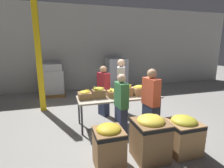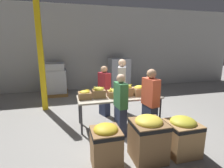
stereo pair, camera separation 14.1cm
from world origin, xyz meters
name	(u,v)px [view 2 (the right image)]	position (x,y,z in m)	size (l,w,h in m)	color
ground_plane	(119,124)	(0.00, 0.00, 0.00)	(30.00, 30.00, 0.00)	gray
wall_back	(94,49)	(0.00, 4.33, 2.00)	(16.00, 0.08, 4.00)	#B7B7B2
sorting_table	(119,98)	(0.00, 0.00, 0.75)	(2.26, 0.80, 0.81)	#B2A893
banana_box_0	(85,94)	(-0.93, 0.04, 0.92)	(0.33, 0.32, 0.23)	olive
banana_box_1	(99,92)	(-0.56, 0.05, 0.96)	(0.35, 0.30, 0.29)	olive
banana_box_2	(114,93)	(-0.16, 0.00, 0.92)	(0.36, 0.31, 0.24)	olive
banana_box_3	(126,90)	(0.20, 0.01, 0.97)	(0.37, 0.28, 0.32)	#A37A4C
banana_box_4	(139,90)	(0.57, -0.02, 0.95)	(0.33, 0.31, 0.28)	tan
banana_box_5	(153,89)	(0.97, -0.05, 0.96)	(0.33, 0.31, 0.31)	olive
volunteer_0	(122,87)	(0.30, 0.72, 0.87)	(0.38, 0.52, 1.76)	black
volunteer_1	(150,104)	(0.52, -0.79, 0.82)	(0.29, 0.47, 1.65)	#2D3856
volunteer_2	(104,91)	(-0.26, 0.75, 0.78)	(0.35, 0.47, 1.57)	#2D3856
volunteer_3	(121,106)	(-0.15, -0.59, 0.76)	(0.25, 0.43, 1.53)	#2D3856
donation_bin_0	(106,145)	(-0.75, -1.62, 0.44)	(0.52, 0.52, 0.82)	olive
donation_bin_1	(148,137)	(0.08, -1.62, 0.47)	(0.61, 0.61, 0.89)	olive
donation_bin_2	(182,134)	(0.83, -1.62, 0.42)	(0.60, 0.60, 0.79)	#A37A4C
support_pillar	(40,51)	(-2.14, 1.76, 2.00)	(0.17, 0.17, 4.00)	yellow
pallet_stack_0	(56,83)	(-1.84, 3.56, 0.55)	(0.99, 0.99, 1.13)	olive
pallet_stack_1	(55,79)	(-1.89, 3.59, 0.69)	(0.98, 0.98, 1.41)	olive
pallet_stack_2	(119,75)	(1.10, 3.68, 0.77)	(1.00, 1.00, 1.56)	olive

